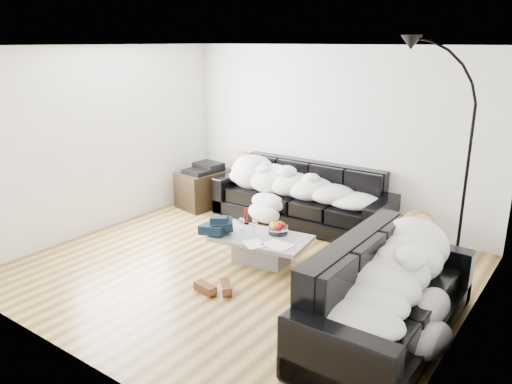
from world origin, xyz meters
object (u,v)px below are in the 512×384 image
Objects in this scene: wine_glass_b at (242,224)px; candle_left at (245,216)px; fruit_bowl at (278,228)px; shoes at (215,287)px; wine_glass_c at (254,229)px; floor_lamp at (468,167)px; sofa_back at (301,195)px; coffee_table at (261,249)px; candle_right at (247,216)px; wine_glass_a at (255,225)px; sofa_right at (389,293)px; sleeper_right at (391,273)px; stereo at (205,168)px; av_cabinet at (205,189)px; sleeper_back at (300,182)px.

wine_glass_b is 0.23m from candle_left.
shoes is (-0.08, -1.14, -0.36)m from fruit_bowl.
floor_lamp is (2.06, 1.54, 0.77)m from wine_glass_c.
sofa_back is 2.32× the size of coffee_table.
fruit_bowl is 2.40m from floor_lamp.
candle_right reaches higher than fruit_bowl.
wine_glass_a is 0.71× the size of candle_right.
sofa_right reaches higher than wine_glass_c.
wine_glass_a is (0.14, -1.39, -0.02)m from sofa_back.
candle_right is at bearing 108.44° from wine_glass_b.
sleeper_right is at bearing -25.88° from fruit_bowl.
wine_glass_b is at bearing -31.35° from stereo.
candle_right is at bearing -144.10° from floor_lamp.
shoes is at bearing 98.48° from sofa_right.
coffee_table is 5.23× the size of candle_right.
coffee_table is 0.94m from shoes.
sofa_back is at bearing 98.05° from wine_glass_c.
floor_lamp is at bearing 36.81° from wine_glass_c.
sofa_back reaches higher than fruit_bowl.
wine_glass_c reaches higher than coffee_table.
wine_glass_b is at bearing -63.71° from candle_left.
candle_left is (-2.32, 0.89, -0.00)m from sofa_right.
fruit_bowl is (-1.77, 0.86, -0.24)m from sleeper_right.
sleeper_right reaches higher than stereo.
stereo is (-1.72, -0.23, 0.21)m from sofa_back.
sofa_right is 2.10m from wine_glass_c.
av_cabinet is (-3.93, 1.93, -0.36)m from sleeper_right.
stereo is at bearing -172.52° from sofa_back.
fruit_bowl is at bearing 107.34° from shoes.
candle_left is at bearing -94.80° from sleeper_back.
candle_left is 0.09× the size of floor_lamp.
av_cabinet is (-1.72, -0.23, -0.15)m from sofa_back.
shoes is at bearing 98.48° from sleeper_right.
floor_lamp is (0.06, 2.19, 0.74)m from sofa_right.
sleeper_right is (2.21, -2.11, 0.01)m from sleeper_back.
fruit_bowl is 1.14× the size of candle_left.
stereo reaches higher than candle_left.
fruit_bowl is 0.47m from wine_glass_b.
candle_left is 1.32m from shoes.
floor_lamp is at bearing 28.78° from candle_right.
wine_glass_a is at bearing 30.53° from wine_glass_b.
sofa_back is 6.18× the size of stereo.
fruit_bowl is at bearing 43.38° from wine_glass_c.
stereo is at bearing 153.50° from fruit_bowl.
sofa_right is 1.17× the size of sleeper_right.
candle_left is at bearing -21.20° from av_cabinet.
sleeper_back is 1.23m from candle_right.
fruit_bowl is (0.44, -1.30, -0.03)m from sofa_back.
fruit_bowl is at bearing -3.30° from candle_left.
wine_glass_a is (0.14, -1.34, -0.23)m from sleeper_back.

